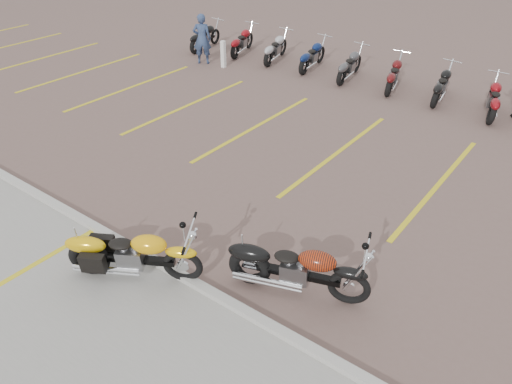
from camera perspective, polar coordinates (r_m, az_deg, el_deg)
ground at (r=10.47m, az=-1.43°, el=-3.65°), size 100.00×100.00×0.00m
concrete_apron at (r=8.38m, az=-21.89°, el=-17.90°), size 60.00×5.00×0.01m
curb at (r=9.30m, az=-9.20°, el=-9.08°), size 60.00×0.18×0.12m
parking_stripes at (r=13.36m, az=9.29°, el=4.46°), size 38.00×5.50×0.01m
yellow_cruiser at (r=9.14m, az=-14.01°, el=-6.97°), size 2.20×1.36×1.01m
flame_cruiser at (r=8.59m, az=4.47°, el=-8.80°), size 2.39×0.98×1.02m
person_a at (r=20.00m, az=-6.19°, el=17.01°), size 0.82×0.76×1.88m
bollard at (r=19.57m, az=-3.76°, el=15.44°), size 0.16×0.16×1.00m
bg_bike_row at (r=18.17m, az=12.87°, el=13.55°), size 15.84×2.08×1.10m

